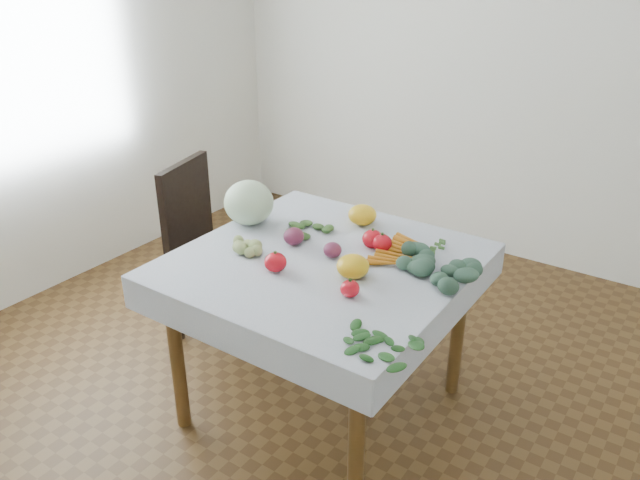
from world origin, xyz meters
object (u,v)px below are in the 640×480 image
(chair, at_px, (206,238))
(carrot_bunch, at_px, (403,253))
(heirloom_back, at_px, (362,215))
(cabbage, at_px, (249,203))
(table, at_px, (323,281))

(chair, bearing_deg, carrot_bunch, -0.40)
(chair, bearing_deg, heirloom_back, 11.79)
(carrot_bunch, bearing_deg, cabbage, -172.11)
(cabbage, distance_m, heirloom_back, 0.52)
(chair, bearing_deg, table, -13.80)
(chair, xyz_separation_m, heirloom_back, (0.83, 0.17, 0.27))
(chair, distance_m, cabbage, 0.53)
(table, height_order, chair, chair)
(carrot_bunch, bearing_deg, chair, 179.60)
(cabbage, height_order, heirloom_back, cabbage)
(heirloom_back, distance_m, carrot_bunch, 0.36)
(chair, relative_size, heirloom_back, 7.14)
(chair, height_order, cabbage, cabbage)
(heirloom_back, height_order, carrot_bunch, heirloom_back)
(chair, relative_size, carrot_bunch, 2.78)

